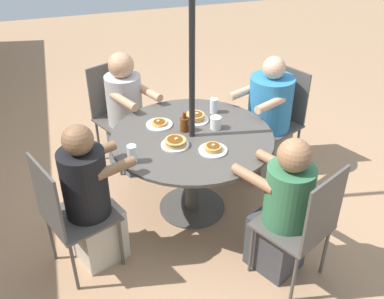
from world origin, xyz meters
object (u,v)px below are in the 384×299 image
at_px(syrup_bottle, 184,124).
at_px(patio_table, 192,151).
at_px(pancake_plate_d, 159,124).
at_px(patio_chair_north, 116,109).
at_px(patio_chair_west, 280,114).
at_px(diner_west, 266,123).
at_px(patio_chair_south, 306,223).
at_px(pancake_plate_b, 213,149).
at_px(diner_east, 91,201).
at_px(pancake_plate_a, 175,143).
at_px(coffee_cup, 216,123).
at_px(patio_chair_east, 67,212).
at_px(drinking_glass_a, 132,154).
at_px(pancake_plate_c, 196,118).
at_px(drinking_glass_b, 214,106).
at_px(diner_north, 127,116).
at_px(diner_south, 283,212).

bearing_deg(syrup_bottle, patio_table, -158.58).
bearing_deg(pancake_plate_d, patio_chair_north, 18.96).
xyz_separation_m(patio_chair_west, diner_west, (-0.08, 0.17, -0.03)).
xyz_separation_m(patio_chair_south, pancake_plate_d, (1.18, 0.69, 0.20)).
distance_m(diner_west, pancake_plate_b, 0.98).
distance_m(diner_east, pancake_plate_a, 0.74).
bearing_deg(pancake_plate_a, pancake_plate_b, -121.46).
bearing_deg(coffee_cup, patio_chair_east, 111.10).
xyz_separation_m(patio_table, diner_west, (0.37, -0.81, -0.08)).
distance_m(patio_table, syrup_bottle, 0.22).
height_order(patio_chair_east, drinking_glass_a, patio_chair_east).
xyz_separation_m(diner_west, pancake_plate_c, (-0.15, 0.71, 0.24)).
height_order(diner_east, syrup_bottle, diner_east).
distance_m(pancake_plate_c, drinking_glass_a, 0.74).
bearing_deg(patio_chair_west, pancake_plate_a, 91.29).
distance_m(drinking_glass_a, drinking_glass_b, 0.94).
height_order(pancake_plate_d, coffee_cup, coffee_cup).
bearing_deg(diner_north, patio_chair_south, 90.74).
bearing_deg(diner_west, patio_chair_south, 141.78).
bearing_deg(patio_chair_west, diner_south, 130.74).
relative_size(patio_chair_north, patio_chair_east, 1.00).
xyz_separation_m(patio_chair_west, coffee_cup, (-0.39, 0.77, 0.24)).
distance_m(patio_chair_south, pancake_plate_b, 0.83).
bearing_deg(diner_south, pancake_plate_b, 93.54).
bearing_deg(diner_north, syrup_bottle, 90.48).
bearing_deg(patio_chair_south, pancake_plate_d, 93.38).
height_order(patio_chair_south, coffee_cup, patio_chair_south).
xyz_separation_m(patio_chair_east, pancake_plate_b, (0.16, -1.07, 0.20)).
relative_size(diner_north, syrup_bottle, 7.01).
bearing_deg(diner_north, patio_chair_east, 38.01).
distance_m(diner_west, pancake_plate_d, 1.05).
distance_m(patio_chair_south, pancake_plate_c, 1.25).
xyz_separation_m(patio_chair_east, diner_east, (0.07, -0.16, -0.00)).
distance_m(patio_chair_north, pancake_plate_c, 0.96).
distance_m(diner_south, pancake_plate_b, 0.67).
relative_size(patio_table, pancake_plate_a, 6.00).
xyz_separation_m(patio_chair_west, pancake_plate_d, (-0.21, 1.18, 0.20)).
height_order(pancake_plate_c, coffee_cup, coffee_cup).
xyz_separation_m(patio_chair_south, diner_west, (1.32, -0.33, -0.03)).
relative_size(patio_chair_east, pancake_plate_a, 4.50).
bearing_deg(coffee_cup, diner_south, -167.31).
height_order(diner_west, syrup_bottle, diner_west).
relative_size(diner_south, syrup_bottle, 6.77).
height_order(diner_west, drinking_glass_a, diner_west).
distance_m(diner_north, diner_south, 1.78).
relative_size(patio_table, drinking_glass_b, 10.05).
distance_m(patio_table, pancake_plate_b, 0.31).
distance_m(pancake_plate_b, coffee_cup, 0.33).
bearing_deg(patio_table, diner_south, -153.25).
bearing_deg(pancake_plate_a, drinking_glass_b, -46.92).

